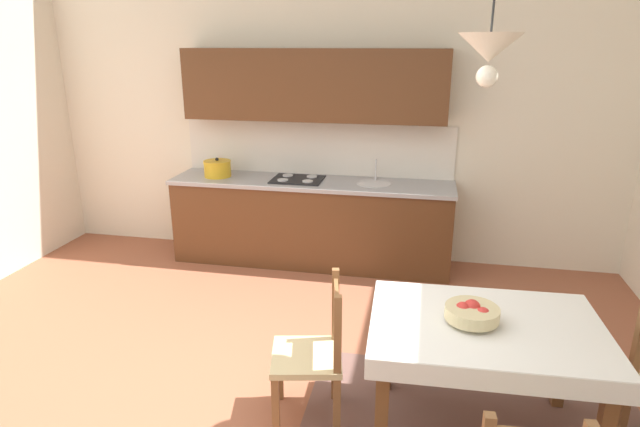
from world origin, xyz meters
The scene contains 7 objects.
ground_plane centered at (0.00, 0.00, -0.05)m, with size 6.69×6.21×0.10m, color #99563D.
wall_back centered at (0.00, 2.87, 2.12)m, with size 6.69×0.12×4.24m, color silver.
kitchen_cabinetry centered at (-0.11, 2.53, 0.86)m, with size 2.91×0.63×2.20m.
dining_table centered at (1.43, 0.12, 0.62)m, with size 1.33×0.97×0.75m.
dining_chair_tv_side centered at (0.44, 0.08, 0.44)m, with size 0.50×0.50×0.93m.
fruit_bowl centered at (1.34, 0.11, 0.81)m, with size 0.30×0.30×0.12m.
pendant_lamp centered at (1.31, 0.22, 2.22)m, with size 0.32×0.32×0.81m.
Camera 1 is at (1.03, -2.63, 2.24)m, focal length 29.53 mm.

